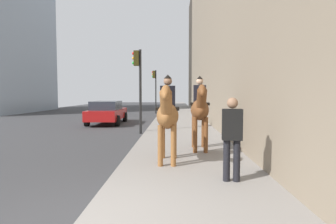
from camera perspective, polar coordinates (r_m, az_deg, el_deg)
name	(u,v)px	position (r m, az deg, el deg)	size (l,w,h in m)	color
mounted_horse_near	(168,114)	(7.38, -0.09, -0.44)	(2.15, 0.61, 2.27)	brown
mounted_horse_far	(200,109)	(9.06, 6.30, 0.66)	(2.15, 0.61, 2.33)	brown
pedestrian_greeting	(232,133)	(5.97, 12.50, -4.15)	(0.31, 0.43, 1.70)	black
car_near_lane	(107,112)	(18.47, -11.90, 0.02)	(4.63, 2.06, 1.44)	maroon
traffic_light_near_curb	(138,78)	(13.71, -5.85, 6.73)	(0.20, 0.44, 3.95)	black
traffic_light_far_curb	(155,85)	(27.67, -2.60, 5.39)	(0.20, 0.44, 4.13)	black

